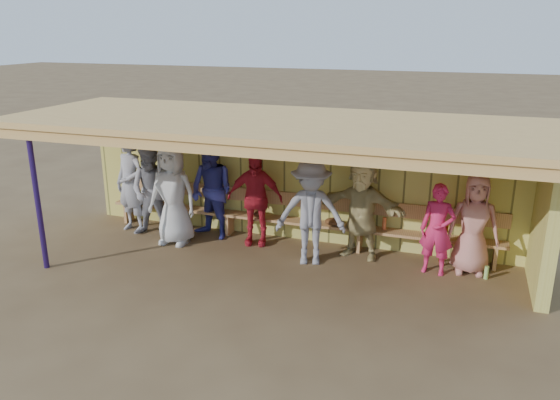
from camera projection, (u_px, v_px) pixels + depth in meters
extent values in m
plane|color=brown|center=(273.00, 264.00, 9.43)|extent=(90.00, 90.00, 0.00)
imported|color=#96959E|center=(131.00, 184.00, 10.69)|extent=(0.81, 0.65, 1.94)
imported|color=beige|center=(173.00, 194.00, 10.09)|extent=(0.94, 0.63, 1.90)
imported|color=#363896|center=(212.00, 191.00, 10.35)|extent=(1.09, 0.95, 1.88)
imported|color=red|center=(255.00, 199.00, 10.07)|extent=(1.09, 0.62, 1.76)
imported|color=gray|center=(311.00, 213.00, 9.20)|extent=(1.31, 0.95, 1.83)
imported|color=tan|center=(361.00, 209.00, 9.48)|extent=(1.73, 0.81, 1.79)
imported|color=#D32156|center=(437.00, 230.00, 8.86)|extent=(0.60, 0.43, 1.52)
imported|color=tan|center=(473.00, 224.00, 8.87)|extent=(0.87, 0.61, 1.68)
imported|color=gray|center=(153.00, 191.00, 10.45)|extent=(0.98, 0.82, 1.81)
cube|color=#C7BC55|center=(297.00, 177.00, 10.28)|extent=(8.60, 0.20, 2.40)
cube|color=#C7BC55|center=(547.00, 216.00, 8.17)|extent=(0.20, 1.62, 2.40)
cube|color=tan|center=(273.00, 123.00, 8.69)|extent=(8.80, 3.20, 0.10)
cube|color=tan|center=(236.00, 150.00, 7.38)|extent=(8.80, 0.10, 0.18)
cube|color=tan|center=(76.00, 119.00, 9.91)|extent=(0.08, 3.00, 0.16)
cube|color=tan|center=(121.00, 122.00, 9.61)|extent=(0.08, 3.00, 0.16)
cube|color=tan|center=(168.00, 125.00, 9.32)|extent=(0.08, 3.00, 0.16)
cube|color=tan|center=(219.00, 128.00, 9.03)|extent=(0.08, 3.00, 0.16)
cube|color=tan|center=(273.00, 131.00, 8.73)|extent=(0.08, 3.00, 0.16)
cube|color=tan|center=(331.00, 135.00, 8.44)|extent=(0.08, 3.00, 0.16)
cube|color=tan|center=(393.00, 139.00, 8.14)|extent=(0.08, 3.00, 0.16)
cube|color=tan|center=(459.00, 143.00, 7.85)|extent=(0.08, 3.00, 0.16)
cube|color=tan|center=(531.00, 148.00, 7.55)|extent=(0.08, 3.00, 0.16)
cylinder|color=navy|center=(37.00, 200.00, 8.92)|extent=(0.09, 0.09, 2.40)
cube|color=tan|center=(292.00, 221.00, 10.26)|extent=(7.60, 0.32, 0.05)
cube|color=tan|center=(295.00, 199.00, 10.29)|extent=(7.60, 0.04, 0.26)
cube|color=tan|center=(129.00, 212.00, 11.44)|extent=(0.06, 0.29, 0.40)
cube|color=tan|center=(230.00, 224.00, 10.73)|extent=(0.06, 0.29, 0.40)
cube|color=tan|center=(360.00, 240.00, 9.93)|extent=(0.06, 0.29, 0.40)
cube|color=tan|center=(495.00, 257.00, 9.21)|extent=(0.06, 0.29, 0.40)
cylinder|color=orange|center=(443.00, 244.00, 9.23)|extent=(0.13, 0.41, 0.80)
sphere|color=gold|center=(483.00, 269.00, 9.13)|extent=(0.08, 0.08, 0.08)
ellipsoid|color=#593319|center=(147.00, 201.00, 11.14)|extent=(0.30, 0.24, 0.14)
ellipsoid|color=#593319|center=(257.00, 213.00, 10.40)|extent=(0.30, 0.24, 0.14)
ellipsoid|color=#593319|center=(333.00, 222.00, 9.94)|extent=(0.30, 0.24, 0.14)
cylinder|color=#9ACC66|center=(309.00, 215.00, 10.16)|extent=(0.07, 0.07, 0.22)
cylinder|color=orange|center=(384.00, 223.00, 9.73)|extent=(0.07, 0.07, 0.22)
cylinder|color=#91B95C|center=(486.00, 273.00, 8.83)|extent=(0.07, 0.07, 0.22)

